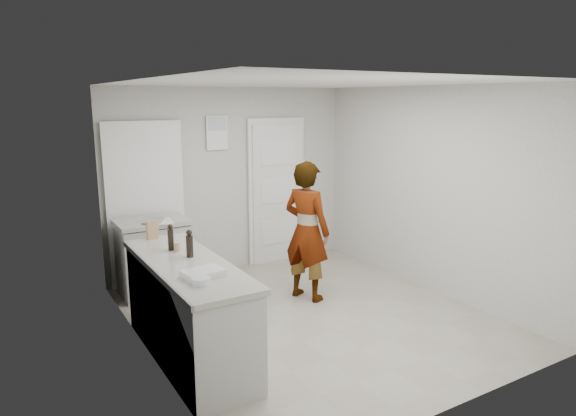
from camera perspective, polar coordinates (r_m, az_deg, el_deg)
ground at (r=5.77m, az=2.41°, el=-11.91°), size 4.00×4.00×0.00m
room_shell at (r=7.04m, az=-7.45°, el=1.15°), size 4.00×4.00×4.00m
main_counter at (r=4.84m, az=-10.99°, el=-11.49°), size 0.64×1.96×0.93m
side_counter at (r=6.47m, az=-14.67°, el=-5.57°), size 0.84×0.61×0.93m
person at (r=6.01m, az=2.09°, el=-2.57°), size 0.60×0.71×1.65m
cake_mix_box at (r=5.46m, az=-14.84°, el=-2.37°), size 0.12×0.07×0.19m
spice_jar at (r=4.98m, az=-12.21°, el=-4.25°), size 0.06×0.06×0.09m
oil_cruet_a at (r=4.77m, az=-10.88°, el=-3.95°), size 0.06×0.06×0.26m
oil_cruet_b at (r=5.01m, az=-12.91°, el=-3.24°), size 0.06×0.06×0.26m
baking_dish at (r=4.26m, az=-9.41°, el=-7.20°), size 0.35×0.27×0.06m
egg_bowl at (r=4.09m, az=-9.66°, el=-8.00°), size 0.14×0.14×0.06m
papers at (r=6.22m, az=-14.03°, el=-1.45°), size 0.31×0.37×0.01m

